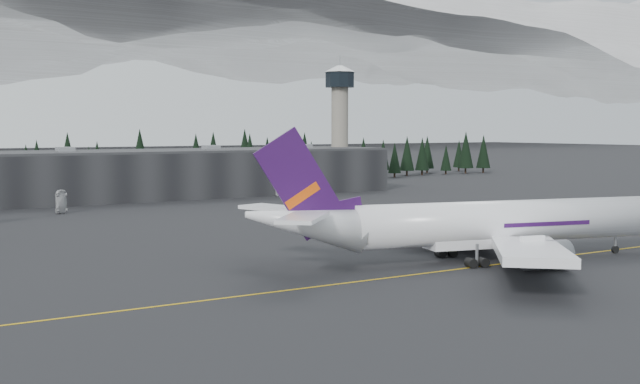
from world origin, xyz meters
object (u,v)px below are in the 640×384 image
control_tower (340,112)px  gse_vehicle_b (277,194)px  jet_main (470,224)px  terminal (105,175)px  gse_vehicle_a (61,210)px

control_tower → gse_vehicle_b: bearing=-150.7°
gse_vehicle_b → jet_main: bearing=-17.2°
terminal → gse_vehicle_a: 35.61m
jet_main → gse_vehicle_a: size_ratio=11.90×
terminal → control_tower: size_ratio=4.24×
terminal → gse_vehicle_b: terminal is taller
control_tower → gse_vehicle_b: size_ratio=9.47×
control_tower → jet_main: (-62.02, -126.25, -18.15)m
gse_vehicle_a → gse_vehicle_b: size_ratio=1.31×
jet_main → control_tower: bearing=77.7°
control_tower → jet_main: size_ratio=0.61×
terminal → jet_main: bearing=-84.0°
gse_vehicle_a → control_tower: bearing=4.2°
jet_main → gse_vehicle_b: size_ratio=15.64×
terminal → jet_main: 123.94m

